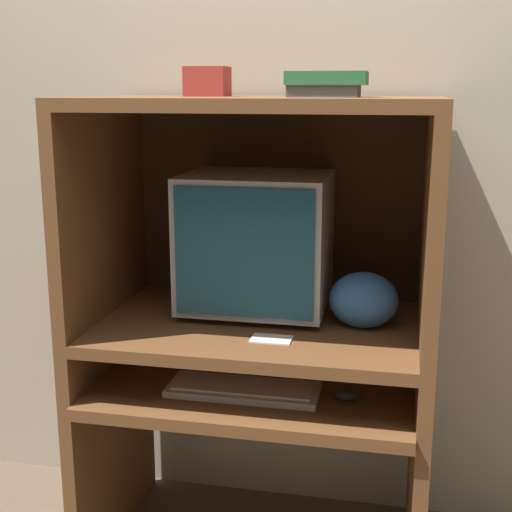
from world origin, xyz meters
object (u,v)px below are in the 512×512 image
Objects in this scene: book_stack at (326,84)px; crt_monitor at (256,241)px; mouse at (347,395)px; keyboard at (244,389)px; storage_box at (207,81)px; snack_bag at (364,300)px.

crt_monitor is at bearing 148.97° from book_stack.
crt_monitor is 6.46× the size of mouse.
storage_box is (-0.15, 0.19, 0.87)m from keyboard.
mouse is at bearing -36.06° from crt_monitor.
snack_bag reaches higher than keyboard.
mouse reaches higher than keyboard.
mouse is at bearing -22.18° from storage_box.
keyboard is 2.07× the size of book_stack.
crt_monitor is 2.19× the size of snack_bag.
storage_box reaches higher than snack_bag.
book_stack reaches higher than mouse.
keyboard is at bearing -87.15° from crt_monitor.
crt_monitor is 0.54m from book_stack.
snack_bag is 0.63m from book_stack.
mouse is 0.28m from snack_bag.
book_stack is at bearing -31.03° from crt_monitor.
crt_monitor is 2.09× the size of book_stack.
book_stack is at bearing 133.72° from mouse.
crt_monitor is 3.66× the size of storage_box.
book_stack reaches higher than crt_monitor.
snack_bag is at bearing -14.74° from crt_monitor.
book_stack is at bearing -14.10° from storage_box.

